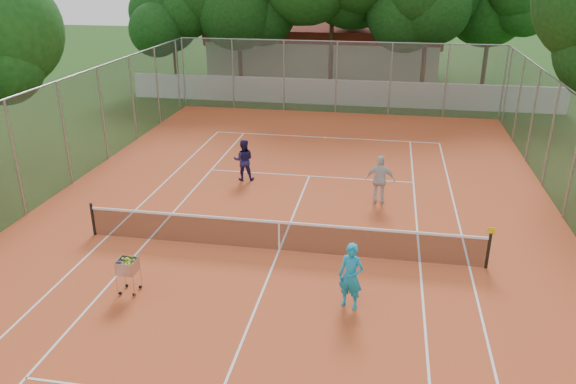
% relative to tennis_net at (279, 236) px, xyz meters
% --- Properties ---
extents(ground, '(120.00, 120.00, 0.00)m').
position_rel_tennis_net_xyz_m(ground, '(0.00, 0.00, -0.51)').
color(ground, '#17380F').
rests_on(ground, ground).
extents(court_pad, '(18.00, 34.00, 0.02)m').
position_rel_tennis_net_xyz_m(court_pad, '(0.00, 0.00, -0.50)').
color(court_pad, '#C24E25').
rests_on(court_pad, ground).
extents(court_lines, '(10.98, 23.78, 0.01)m').
position_rel_tennis_net_xyz_m(court_lines, '(0.00, 0.00, -0.49)').
color(court_lines, white).
rests_on(court_lines, court_pad).
extents(tennis_net, '(11.88, 0.10, 0.98)m').
position_rel_tennis_net_xyz_m(tennis_net, '(0.00, 0.00, 0.00)').
color(tennis_net, black).
rests_on(tennis_net, court_pad).
extents(perimeter_fence, '(18.00, 34.00, 4.00)m').
position_rel_tennis_net_xyz_m(perimeter_fence, '(0.00, 0.00, 1.49)').
color(perimeter_fence, slate).
rests_on(perimeter_fence, ground).
extents(boundary_wall, '(26.00, 0.30, 1.50)m').
position_rel_tennis_net_xyz_m(boundary_wall, '(0.00, 19.00, 0.24)').
color(boundary_wall, white).
rests_on(boundary_wall, ground).
extents(clubhouse, '(16.40, 9.00, 4.40)m').
position_rel_tennis_net_xyz_m(clubhouse, '(-2.00, 29.00, 1.69)').
color(clubhouse, beige).
rests_on(clubhouse, ground).
extents(tropical_trees, '(29.00, 19.00, 10.00)m').
position_rel_tennis_net_xyz_m(tropical_trees, '(0.00, 22.00, 4.49)').
color(tropical_trees, black).
rests_on(tropical_trees, ground).
extents(player_near, '(0.73, 0.59, 1.73)m').
position_rel_tennis_net_xyz_m(player_near, '(2.29, -2.59, 0.37)').
color(player_near, '#1693C3').
rests_on(player_near, court_pad).
extents(player_far_left, '(0.90, 0.76, 1.64)m').
position_rel_tennis_net_xyz_m(player_far_left, '(-2.49, 5.56, 0.33)').
color(player_far_left, '#1E1A4F').
rests_on(player_far_left, court_pad).
extents(player_far_right, '(1.06, 0.48, 1.77)m').
position_rel_tennis_net_xyz_m(player_far_right, '(2.83, 4.12, 0.39)').
color(player_far_right, silver).
rests_on(player_far_right, court_pad).
extents(ball_hopper, '(0.53, 0.53, 1.03)m').
position_rel_tennis_net_xyz_m(ball_hopper, '(-3.39, -2.93, 0.03)').
color(ball_hopper, '#A9A9B0').
rests_on(ball_hopper, court_pad).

